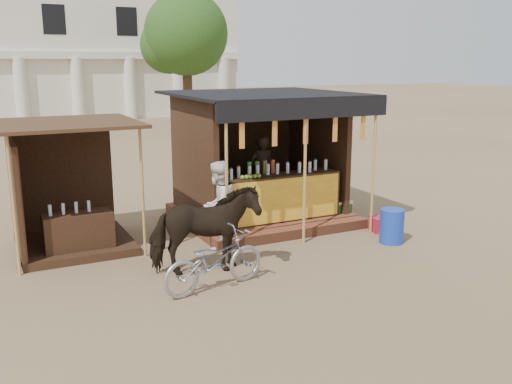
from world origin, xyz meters
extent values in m
plane|color=#846B4C|center=(0.00, 0.00, 0.00)|extent=(120.00, 120.00, 0.00)
cube|color=brown|center=(1.00, 3.50, 0.11)|extent=(3.40, 2.80, 0.22)
cube|color=brown|center=(1.00, 1.95, 0.10)|extent=(3.40, 0.35, 0.20)
cube|color=#382414|center=(1.00, 2.55, 0.69)|extent=(2.60, 0.55, 0.95)
cube|color=#C68617|center=(1.00, 2.27, 0.69)|extent=(2.50, 0.02, 0.88)
cube|color=#382414|center=(1.00, 4.75, 1.47)|extent=(3.00, 0.12, 2.50)
cube|color=#382414|center=(-0.50, 3.50, 1.47)|extent=(0.12, 2.50, 2.50)
cube|color=#382414|center=(2.50, 3.50, 1.47)|extent=(0.12, 2.50, 2.50)
cube|color=black|center=(1.00, 3.30, 2.75)|extent=(3.60, 3.60, 0.06)
cube|color=black|center=(1.00, 1.52, 2.57)|extent=(3.60, 0.06, 0.36)
cylinder|color=tan|center=(-0.60, 1.55, 1.38)|extent=(0.06, 0.06, 2.75)
cylinder|color=tan|center=(1.00, 1.55, 1.38)|extent=(0.06, 0.06, 2.75)
cylinder|color=tan|center=(2.60, 1.55, 1.38)|extent=(0.06, 0.06, 2.75)
cube|color=red|center=(-0.30, 1.55, 2.20)|extent=(0.10, 0.02, 0.55)
cube|color=red|center=(0.35, 1.55, 2.20)|extent=(0.10, 0.02, 0.55)
cube|color=red|center=(1.00, 1.55, 2.20)|extent=(0.10, 0.02, 0.55)
cube|color=red|center=(1.65, 1.55, 2.20)|extent=(0.10, 0.02, 0.55)
cube|color=red|center=(2.30, 1.55, 2.20)|extent=(0.10, 0.02, 0.55)
imported|color=black|center=(1.13, 3.60, 1.03)|extent=(0.65, 0.48, 1.61)
cube|color=#382414|center=(-3.00, 3.20, 0.07)|extent=(2.00, 2.00, 0.15)
cube|color=#382414|center=(-3.00, 4.15, 1.05)|extent=(1.90, 0.10, 2.10)
cube|color=#382414|center=(-3.95, 3.20, 1.05)|extent=(0.10, 1.90, 2.10)
cube|color=#472D19|center=(-3.00, 3.10, 2.35)|extent=(2.40, 2.40, 0.06)
cylinder|color=tan|center=(-4.05, 2.15, 1.18)|extent=(0.05, 0.05, 2.35)
cylinder|color=tan|center=(-1.95, 2.15, 1.18)|extent=(0.05, 0.05, 2.35)
cube|color=#382414|center=(-3.00, 2.70, 0.40)|extent=(1.20, 0.50, 0.80)
imported|color=black|center=(-1.29, 0.88, 0.74)|extent=(1.87, 1.10, 1.48)
imported|color=#9C9CA4|center=(-1.40, 0.21, 0.46)|extent=(1.83, 0.92, 0.92)
imported|color=white|center=(-0.58, 2.00, 0.83)|extent=(1.01, 0.97, 1.65)
cylinder|color=#1638AA|center=(2.52, 0.81, 0.33)|extent=(0.47, 0.47, 0.66)
cube|color=#A11A32|center=(2.85, 1.50, 0.15)|extent=(0.52, 0.53, 0.30)
cube|color=#176B28|center=(2.42, 2.60, 0.20)|extent=(0.65, 0.47, 0.40)
cube|color=white|center=(2.42, 2.60, 0.43)|extent=(0.67, 0.49, 0.06)
cube|color=silver|center=(-2.00, 30.00, 4.00)|extent=(26.00, 7.00, 8.00)
cube|color=silver|center=(-2.00, 26.40, 3.70)|extent=(26.00, 0.50, 0.40)
cylinder|color=silver|center=(-2.00, 26.40, 1.80)|extent=(0.70, 0.70, 3.60)
cylinder|color=silver|center=(1.00, 26.40, 1.80)|extent=(0.70, 0.70, 3.60)
cylinder|color=silver|center=(4.00, 26.40, 1.80)|extent=(0.70, 0.70, 3.60)
cylinder|color=silver|center=(7.00, 26.40, 1.80)|extent=(0.70, 0.70, 3.60)
cylinder|color=silver|center=(10.00, 26.40, 1.80)|extent=(0.70, 0.70, 3.60)
cylinder|color=#382314|center=(6.00, 22.00, 2.00)|extent=(0.50, 0.50, 4.00)
sphere|color=#37591E|center=(6.00, 22.00, 4.80)|extent=(4.40, 4.40, 4.40)
sphere|color=#37591E|center=(5.20, 22.60, 4.20)|extent=(2.99, 2.99, 2.99)
camera|label=1|loc=(-4.48, -7.45, 3.45)|focal=40.00mm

